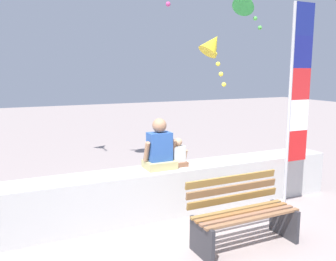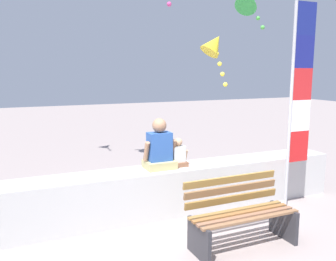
# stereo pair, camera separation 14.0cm
# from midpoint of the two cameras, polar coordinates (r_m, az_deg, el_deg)

# --- Properties ---
(ground_plane) EXTENTS (40.00, 40.00, 0.00)m
(ground_plane) POSITION_cam_midpoint_polar(r_m,az_deg,el_deg) (5.37, 2.72, -15.77)
(ground_plane) COLOR gray
(seawall_ledge) EXTENTS (6.21, 0.61, 0.76)m
(seawall_ledge) POSITION_cam_midpoint_polar(r_m,az_deg,el_deg) (5.90, -0.89, -9.43)
(seawall_ledge) COLOR beige
(seawall_ledge) RESTS_ON ground
(park_bench) EXTENTS (1.45, 0.62, 0.88)m
(park_bench) POSITION_cam_midpoint_polar(r_m,az_deg,el_deg) (4.98, 10.81, -12.94)
(park_bench) COLOR #885F40
(park_bench) RESTS_ON ground
(person_adult) EXTENTS (0.52, 0.38, 0.80)m
(person_adult) POSITION_cam_midpoint_polar(r_m,az_deg,el_deg) (5.68, -2.05, -2.95)
(person_adult) COLOR tan
(person_adult) RESTS_ON seawall_ledge
(person_child) EXTENTS (0.30, 0.22, 0.46)m
(person_child) POSITION_cam_midpoint_polar(r_m,az_deg,el_deg) (5.84, 0.93, -3.92)
(person_child) COLOR brown
(person_child) RESTS_ON seawall_ledge
(flag_banner) EXTENTS (0.43, 0.05, 3.33)m
(flag_banner) POSITION_cam_midpoint_polar(r_m,az_deg,el_deg) (6.10, 19.06, 5.57)
(flag_banner) COLOR #B7B7BC
(flag_banner) RESTS_ON ground
(kite_yellow) EXTENTS (0.52, 0.63, 1.02)m
(kite_yellow) POSITION_cam_midpoint_polar(r_m,az_deg,el_deg) (6.82, 6.47, 13.25)
(kite_yellow) COLOR yellow
(kite_green) EXTENTS (0.74, 0.69, 0.88)m
(kite_green) POSITION_cam_midpoint_polar(r_m,az_deg,el_deg) (7.64, 11.71, 19.46)
(kite_green) COLOR green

